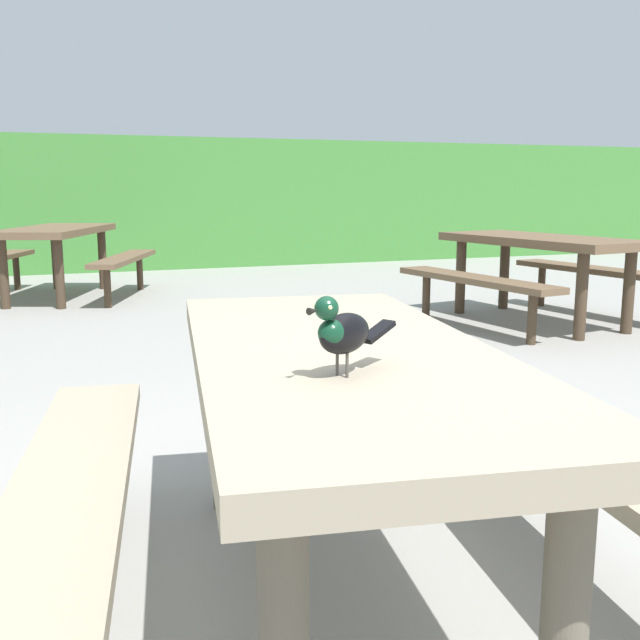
{
  "coord_description": "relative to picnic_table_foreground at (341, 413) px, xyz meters",
  "views": [
    {
      "loc": [
        -0.88,
        -1.63,
        1.15
      ],
      "look_at": [
        -0.27,
        -0.03,
        0.84
      ],
      "focal_mm": 41.38,
      "sensor_mm": 36.0,
      "label": 1
    }
  ],
  "objects": [
    {
      "name": "ground_plane",
      "position": [
        0.15,
        -0.12,
        -0.56
      ],
      "size": [
        60.0,
        60.0,
        0.0
      ],
      "primitive_type": "plane",
      "color": "gray"
    },
    {
      "name": "picnic_table_mid_left",
      "position": [
        3.24,
        3.42,
        0.0
      ],
      "size": [
        1.91,
        1.93,
        0.74
      ],
      "color": "brown",
      "rests_on": "ground"
    },
    {
      "name": "hedge_wall",
      "position": [
        0.15,
        9.66,
        0.36
      ],
      "size": [
        28.0,
        2.0,
        1.84
      ],
      "primitive_type": "cube",
      "color": "#428438",
      "rests_on": "ground"
    },
    {
      "name": "picnic_table_far_centre",
      "position": [
        -0.56,
        6.4,
        0.0
      ],
      "size": [
        2.18,
        2.2,
        0.74
      ],
      "color": "brown",
      "rests_on": "ground"
    },
    {
      "name": "picnic_table_foreground",
      "position": [
        0.0,
        0.0,
        0.0
      ],
      "size": [
        1.93,
        1.96,
        0.74
      ],
      "color": "gray",
      "rests_on": "ground"
    },
    {
      "name": "bird_grackle",
      "position": [
        -0.13,
        -0.3,
        0.29
      ],
      "size": [
        0.26,
        0.16,
        0.18
      ],
      "color": "black",
      "rests_on": "picnic_table_foreground"
    }
  ]
}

